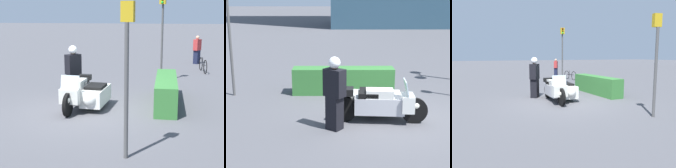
% 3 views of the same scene
% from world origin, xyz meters
% --- Properties ---
extents(ground_plane, '(160.00, 160.00, 0.00)m').
position_xyz_m(ground_plane, '(0.00, 0.00, 0.00)').
color(ground_plane, '#4C4C51').
extents(police_motorcycle, '(2.54, 1.28, 1.17)m').
position_xyz_m(police_motorcycle, '(-0.38, -0.08, 0.48)').
color(police_motorcycle, black).
rests_on(police_motorcycle, ground).
extents(officer_rider, '(0.59, 0.56, 1.86)m').
position_xyz_m(officer_rider, '(-1.61, -0.84, 0.98)').
color(officer_rider, black).
rests_on(officer_rider, ground).
extents(hedge_bush_curbside, '(3.42, 0.67, 0.89)m').
position_xyz_m(hedge_bush_curbside, '(-1.33, 2.36, 0.45)').
color(hedge_bush_curbside, '#337033').
rests_on(hedge_bush_curbside, ground).
extents(traffic_light_near, '(0.22, 0.28, 3.20)m').
position_xyz_m(traffic_light_near, '(3.08, 1.57, 2.12)').
color(traffic_light_near, '#4C4C4C').
rests_on(traffic_light_near, ground).
extents(traffic_light_far, '(0.22, 0.29, 3.70)m').
position_xyz_m(traffic_light_far, '(-4.98, 2.13, 2.41)').
color(traffic_light_far, '#4C4C4C').
rests_on(traffic_light_far, ground).
extents(pedestrian_bystander, '(0.54, 0.50, 1.64)m').
position_xyz_m(pedestrian_bystander, '(-10.70, 4.10, 0.82)').
color(pedestrian_bystander, '#191E38').
rests_on(pedestrian_bystander, ground).
extents(bicycle_parked, '(1.72, 0.24, 0.75)m').
position_xyz_m(bicycle_parked, '(-7.91, 4.19, 0.34)').
color(bicycle_parked, black).
rests_on(bicycle_parked, ground).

